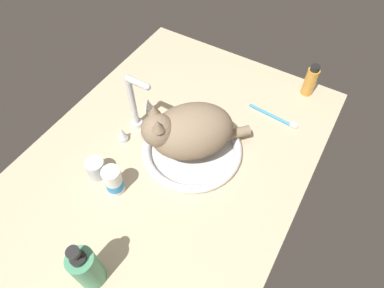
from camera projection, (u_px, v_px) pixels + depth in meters
The scene contains 9 objects.
countertop at pixel (171, 157), 107.50cm from camera, with size 111.52×82.82×3.00cm, color #CCB793.
sink_basin at pixel (192, 149), 106.06cm from camera, with size 32.07×32.07×2.79cm.
faucet at pixel (135, 109), 106.62cm from camera, with size 18.10×10.09×22.21cm.
cat at pixel (187, 131), 97.99cm from camera, with size 30.50×30.18×18.63cm.
soap_pump_bottle at pixel (86, 268), 77.90cm from camera, with size 6.57×6.57×18.94cm.
amber_bottle at pixel (310, 81), 118.28cm from camera, with size 4.21×4.21×12.55cm.
pill_bottle at pixel (114, 181), 95.15cm from camera, with size 5.37×5.37×9.88cm.
metal_jar at pixel (96, 168), 99.43cm from camera, with size 5.75×5.75×6.32cm.
toothbrush at pixel (274, 116), 115.20cm from camera, with size 2.72×18.41×1.70cm.
Camera 1 is at (-48.90, -36.68, 90.28)cm, focal length 31.09 mm.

